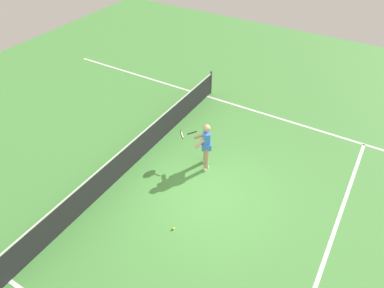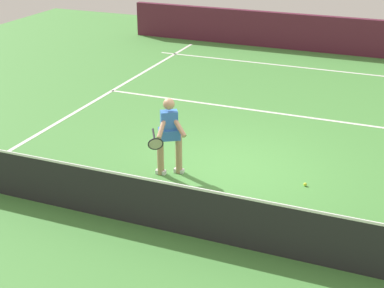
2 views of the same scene
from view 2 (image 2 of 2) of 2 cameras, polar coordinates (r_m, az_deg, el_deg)
The scene contains 8 objects.
ground_plane at distance 11.55m, azimuth 3.75°, elevation -2.51°, with size 26.73×26.73×0.00m, color #4C9342.
court_back_wall at distance 20.59m, azimuth 13.00°, elevation 10.50°, with size 14.30×0.24×1.24m, color #561E33.
baseline_marking at distance 18.64m, azimuth 11.60°, elevation 7.32°, with size 10.30×0.10×0.01m, color white.
service_line_marking at distance 14.62m, azimuth 8.17°, elevation 3.06°, with size 9.30×0.10×0.01m, color white.
sideline_right_marking at distance 13.61m, azimuth -15.10°, elevation 0.87°, with size 0.10×18.56×0.01m, color white.
court_net at distance 9.23m, azimuth -1.37°, elevation -6.41°, with size 9.98×0.08×0.98m.
tennis_player at distance 11.01m, azimuth -2.28°, elevation 1.00°, with size 0.68×1.14×1.55m.
tennis_ball_near at distance 11.08m, azimuth 11.09°, elevation -3.93°, with size 0.07×0.07×0.07m, color #D1E533.
Camera 2 is at (-3.24, 9.86, 5.07)m, focal length 54.09 mm.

